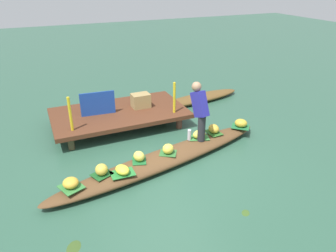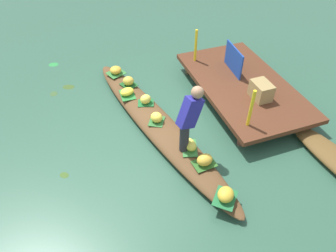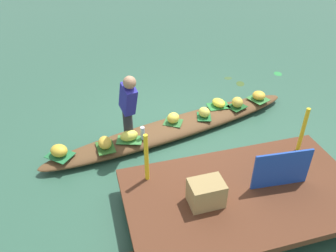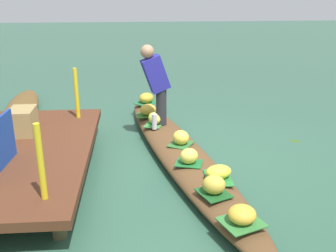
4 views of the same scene
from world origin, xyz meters
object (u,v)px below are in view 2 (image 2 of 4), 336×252
banana_bunch_1 (190,144)px  vendor_person (189,117)px  banana_bunch_3 (226,194)px  vendor_boat (157,124)px  market_banner (234,60)px  produce_crate (261,91)px  banana_bunch_2 (116,70)px  water_bottle (185,135)px  banana_bunch_0 (205,160)px  banana_bunch_6 (146,99)px  banana_bunch_4 (157,117)px  banana_bunch_7 (128,81)px  banana_bunch_5 (127,92)px

banana_bunch_1 → vendor_person: (-0.03, -0.02, 0.61)m
banana_bunch_3 → vendor_boat: bearing=-168.9°
market_banner → produce_crate: 1.08m
banana_bunch_2 → banana_bunch_3: 3.99m
water_bottle → market_banner: size_ratio=0.29×
banana_bunch_1 → water_bottle: size_ratio=1.30×
banana_bunch_1 → banana_bunch_3: (1.14, 0.10, 0.00)m
banana_bunch_0 → banana_bunch_1: banana_bunch_0 is taller
banana_bunch_1 → water_bottle: bearing=176.4°
banana_bunch_0 → banana_bunch_6: bearing=-166.9°
vendor_boat → banana_bunch_1: bearing=5.9°
banana_bunch_1 → vendor_person: size_ratio=0.25×
water_bottle → banana_bunch_1: bearing=-3.6°
banana_bunch_1 → market_banner: 2.51m
banana_bunch_3 → banana_bunch_4: size_ratio=1.22×
banana_bunch_4 → market_banner: (-0.89, 2.07, 0.33)m
banana_bunch_2 → banana_bunch_4: (1.91, 0.35, 0.01)m
vendor_boat → water_bottle: bearing=12.5°
vendor_boat → vendor_person: bearing=5.1°
banana_bunch_0 → banana_bunch_3: size_ratio=0.95×
banana_bunch_7 → water_bottle: size_ratio=1.03×
banana_bunch_7 → water_bottle: bearing=14.8°
banana_bunch_2 → produce_crate: size_ratio=0.60×
banana_bunch_1 → banana_bunch_3: size_ratio=1.08×
banana_bunch_5 → produce_crate: size_ratio=0.68×
banana_bunch_1 → market_banner: market_banner is taller
banana_bunch_6 → produce_crate: produce_crate is taller
banana_bunch_1 → produce_crate: (-0.68, 1.80, 0.23)m
vendor_boat → banana_bunch_7: size_ratio=20.66×
banana_bunch_5 → market_banner: market_banner is taller
banana_bunch_1 → banana_bunch_6: 1.52m
banana_bunch_7 → market_banner: bearing=78.4°
vendor_boat → banana_bunch_0: bearing=4.0°
banana_bunch_1 → banana_bunch_4: 0.92m
vendor_boat → banana_bunch_0: banana_bunch_0 is taller
banana_bunch_2 → water_bottle: bearing=15.1°
banana_bunch_0 → market_banner: size_ratio=0.33×
banana_bunch_4 → banana_bunch_6: bearing=-177.0°
banana_bunch_4 → produce_crate: size_ratio=0.52×
banana_bunch_6 → produce_crate: bearing=69.7°
banana_bunch_4 → vendor_person: 1.07m
water_bottle → vendor_person: bearing=-10.9°
banana_bunch_6 → banana_bunch_0: bearing=13.1°
produce_crate → banana_bunch_1: bearing=-69.3°
banana_bunch_0 → water_bottle: 0.65m
banana_bunch_0 → banana_bunch_6: 1.94m
banana_bunch_4 → banana_bunch_0: bearing=17.6°
banana_bunch_0 → banana_bunch_1: bearing=-167.7°
banana_bunch_4 → banana_bunch_6: size_ratio=1.02×
banana_bunch_6 → banana_bunch_1: bearing=13.3°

